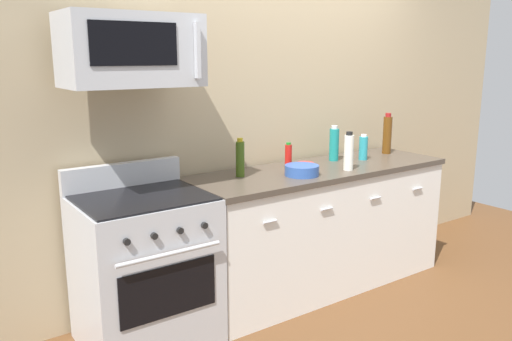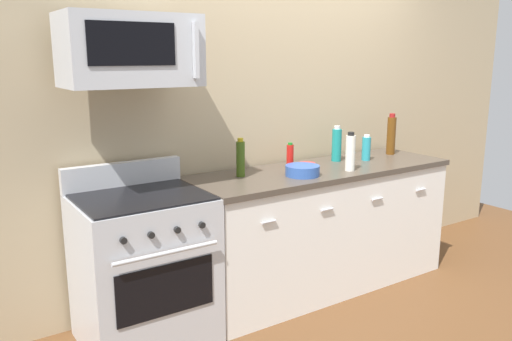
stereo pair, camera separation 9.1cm
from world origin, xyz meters
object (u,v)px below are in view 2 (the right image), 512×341
bottle_dish_soap (366,148)px  bottle_wine_amber (391,135)px  bowl_red_small (306,166)px  bottle_sparkling_teal (337,144)px  range_oven (144,267)px  bottle_vinegar_white (350,152)px  bottle_olive_oil (241,158)px  microwave (130,50)px  bowl_blue_mixing (302,170)px  bottle_hot_sauce_red (290,155)px

bottle_dish_soap → bottle_wine_amber: size_ratio=0.59×
bottle_wine_amber → bowl_red_small: bearing=-175.7°
bottle_sparkling_teal → range_oven: bearing=-175.4°
bottle_vinegar_white → bottle_olive_oil: bottle_vinegar_white is taller
microwave → bowl_blue_mixing: 1.38m
bottle_dish_soap → bowl_red_small: (-0.60, 0.00, -0.07)m
bowl_blue_mixing → bowl_red_small: 0.21m
range_oven → bottle_olive_oil: size_ratio=4.06×
range_oven → microwave: (0.00, 0.04, 1.28)m
bottle_dish_soap → bottle_sparkling_teal: size_ratio=0.73×
range_oven → bottle_wine_amber: 2.31m
bottle_dish_soap → bottle_hot_sauce_red: bearing=167.2°
bottle_olive_oil → bottle_hot_sauce_red: (0.48, 0.08, -0.04)m
microwave → bottle_dish_soap: (1.87, -0.02, -0.73)m
microwave → bottle_dish_soap: bearing=-0.6°
bottle_olive_oil → bottle_wine_amber: (1.47, 0.00, 0.04)m
bottle_dish_soap → bowl_blue_mixing: 0.77m
bottle_sparkling_teal → bowl_blue_mixing: bottle_sparkling_teal is taller
bottle_hot_sauce_red → bottle_wine_amber: 1.00m
bottle_dish_soap → bottle_hot_sauce_red: (-0.64, 0.14, -0.01)m
bottle_sparkling_teal → bottle_dish_soap: bearing=-26.5°
bottle_olive_oil → bottle_wine_amber: bottle_wine_amber is taller
bottle_vinegar_white → bowl_blue_mixing: bottle_vinegar_white is taller
microwave → bottle_hot_sauce_red: microwave is taller
bottle_sparkling_teal → bottle_olive_oil: bottle_sparkling_teal is taller
bottle_vinegar_white → bottle_dish_soap: size_ratio=1.38×
bottle_olive_oil → bowl_red_small: bearing=-7.4°
range_oven → bowl_blue_mixing: (1.11, -0.12, 0.49)m
microwave → bottle_sparkling_teal: size_ratio=2.71×
bottle_wine_amber → bowl_red_small: bottle_wine_amber is taller
microwave → bottle_sparkling_teal: bearing=3.0°
bottle_vinegar_white → bowl_red_small: bearing=137.4°
range_oven → bottle_dish_soap: bottle_dish_soap is taller
microwave → bottle_vinegar_white: (1.50, -0.23, -0.70)m
bottle_dish_soap → range_oven: bearing=-179.2°
bottle_dish_soap → bottle_olive_oil: (-1.11, 0.07, 0.03)m
bottle_olive_oil → bowl_red_small: 0.53m
bottle_dish_soap → bowl_red_small: bottle_dish_soap is taller
bottle_olive_oil → bottle_hot_sauce_red: bearing=9.1°
range_oven → bottle_hot_sauce_red: 1.35m
bottle_wine_amber → range_oven: bearing=-177.4°
range_oven → bottle_sparkling_teal: bearing=4.6°
bowl_blue_mixing → range_oven: bearing=173.8°
bottle_dish_soap → bottle_olive_oil: bearing=176.5°
microwave → bottle_olive_oil: microwave is taller
bottle_olive_oil → bowl_blue_mixing: (0.36, -0.22, -0.09)m
bottle_sparkling_teal → bottle_olive_oil: 0.90m
bottle_olive_oil → bottle_wine_amber: bearing=0.2°
range_oven → bottle_wine_amber: bearing=2.6°
range_oven → bottle_vinegar_white: bottle_vinegar_white is taller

